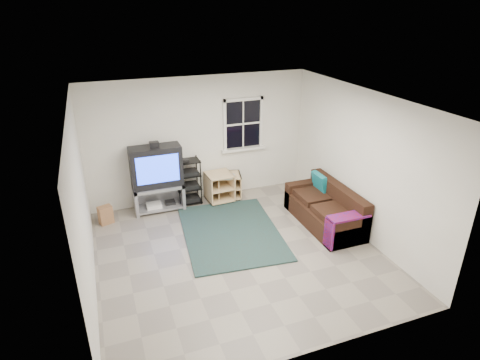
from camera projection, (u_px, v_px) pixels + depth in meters
name	position (u px, v px, depth m)	size (l,w,h in m)	color
room	(243.00, 127.00, 8.45)	(4.60, 4.62, 4.60)	gray
tv_unit	(157.00, 173.00, 7.92)	(0.99, 0.50, 1.46)	gray
av_rack	(188.00, 184.00, 8.33)	(0.49, 0.36, 0.99)	black
side_table_left	(219.00, 186.00, 8.49)	(0.56, 0.56, 0.62)	tan
side_table_right	(229.00, 184.00, 8.62)	(0.59, 0.59, 0.57)	tan
sofa	(326.00, 210.00, 7.60)	(0.80, 1.80, 0.82)	black
shag_rug	(231.00, 232.00, 7.39)	(1.70, 2.33, 0.03)	black
paper_bag	(106.00, 215.00, 7.64)	(0.25, 0.16, 0.36)	#9D6B46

